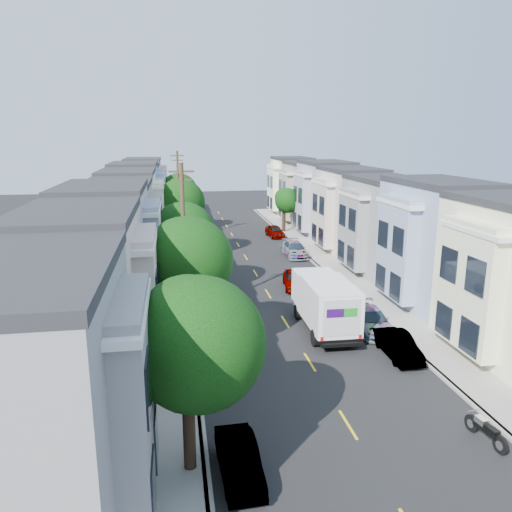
{
  "coord_description": "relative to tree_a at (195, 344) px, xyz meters",
  "views": [
    {
      "loc": [
        -6.81,
        -29.71,
        11.74
      ],
      "look_at": [
        -0.38,
        9.39,
        2.2
      ],
      "focal_mm": 35.0,
      "sensor_mm": 36.0,
      "label": 1
    }
  ],
  "objects": [
    {
      "name": "tree_far_r",
      "position": [
        13.2,
        44.24,
        -0.93
      ],
      "size": [
        3.1,
        3.1,
        5.53
      ],
      "color": "black",
      "rests_on": "ground"
    },
    {
      "name": "curb_right",
      "position": [
        12.35,
        28.85,
        -4.8
      ],
      "size": [
        0.3,
        70.0,
        0.15
      ],
      "primitive_type": "cube",
      "color": "gray",
      "rests_on": "ground"
    },
    {
      "name": "townhouse_row_right",
      "position": [
        17.45,
        28.85,
        -4.87
      ],
      "size": [
        5.0,
        70.0,
        8.5
      ],
      "primitive_type": "cube",
      "color": "gray",
      "rests_on": "ground"
    },
    {
      "name": "parked_right_a",
      "position": [
        11.2,
        7.75,
        -4.21
      ],
      "size": [
        1.46,
        3.96,
        1.31
      ],
      "primitive_type": "imported",
      "rotation": [
        0.0,
        0.0,
        -0.02
      ],
      "color": "#393939",
      "rests_on": "ground"
    },
    {
      "name": "ground",
      "position": [
        6.3,
        13.85,
        -4.87
      ],
      "size": [
        160.0,
        160.0,
        0.0
      ],
      "primitive_type": "plane",
      "color": "black",
      "rests_on": "ground"
    },
    {
      "name": "parked_left_b",
      "position": [
        1.4,
        7.16,
        -4.21
      ],
      "size": [
        2.26,
        4.54,
        1.31
      ],
      "primitive_type": "imported",
      "rotation": [
        0.0,
        0.0,
        0.1
      ],
      "color": "black",
      "rests_on": "ground"
    },
    {
      "name": "parked_left_d",
      "position": [
        1.4,
        27.83,
        -4.17
      ],
      "size": [
        2.7,
        5.22,
        1.41
      ],
      "primitive_type": "imported",
      "rotation": [
        0.0,
        0.0,
        -0.07
      ],
      "color": "#480906",
      "rests_on": "ground"
    },
    {
      "name": "parked_right_b",
      "position": [
        11.2,
        11.57,
        -4.18
      ],
      "size": [
        2.17,
        4.68,
        1.37
      ],
      "primitive_type": "imported",
      "rotation": [
        0.0,
        0.0,
        -0.05
      ],
      "color": "silver",
      "rests_on": "ground"
    },
    {
      "name": "parked_left_c",
      "position": [
        1.4,
        13.13,
        -4.12
      ],
      "size": [
        1.65,
        4.53,
        1.5
      ],
      "primitive_type": "imported",
      "rotation": [
        0.0,
        0.0,
        -0.01
      ],
      "color": "silver",
      "rests_on": "ground"
    },
    {
      "name": "lead_sedan",
      "position": [
        8.64,
        21.05,
        -4.17
      ],
      "size": [
        2.23,
        4.52,
        1.41
      ],
      "primitive_type": "imported",
      "rotation": [
        0.0,
        0.0,
        -0.13
      ],
      "color": "black",
      "rests_on": "ground"
    },
    {
      "name": "utility_pole_far",
      "position": [
        0.0,
        41.85,
        0.28
      ],
      "size": [
        1.6,
        0.26,
        10.0
      ],
      "color": "#42301E",
      "rests_on": "ground"
    },
    {
      "name": "tree_e",
      "position": [
        -0.0,
        47.03,
        0.08
      ],
      "size": [
        4.7,
        4.7,
        7.32
      ],
      "color": "black",
      "rests_on": "ground"
    },
    {
      "name": "utility_pole_near",
      "position": [
        0.0,
        15.85,
        0.28
      ],
      "size": [
        1.6,
        0.26,
        10.0
      ],
      "color": "#42301E",
      "rests_on": "ground"
    },
    {
      "name": "parked_right_c",
      "position": [
        11.2,
        31.45,
        -4.15
      ],
      "size": [
        2.03,
        4.79,
        1.44
      ],
      "primitive_type": "imported",
      "rotation": [
        0.0,
        0.0,
        -0.0
      ],
      "color": "black",
      "rests_on": "ground"
    },
    {
      "name": "curb_left",
      "position": [
        0.25,
        28.85,
        -4.8
      ],
      "size": [
        0.3,
        70.0,
        0.15
      ],
      "primitive_type": "cube",
      "color": "gray",
      "rests_on": "ground"
    },
    {
      "name": "townhouse_row_left",
      "position": [
        -4.85,
        28.85,
        -4.87
      ],
      "size": [
        5.0,
        70.0,
        8.5
      ],
      "primitive_type": "cube",
      "color": "gray",
      "rests_on": "ground"
    },
    {
      "name": "sidewalk_left",
      "position": [
        -1.05,
        28.85,
        -4.8
      ],
      "size": [
        2.6,
        70.0,
        0.15
      ],
      "primitive_type": "cube",
      "color": "gray",
      "rests_on": "ground"
    },
    {
      "name": "tree_c",
      "position": [
        0.0,
        20.78,
        -0.16
      ],
      "size": [
        4.7,
        4.7,
        7.08
      ],
      "color": "black",
      "rests_on": "ground"
    },
    {
      "name": "tree_a",
      "position": [
        0.0,
        0.0,
        0.0
      ],
      "size": [
        4.7,
        4.7,
        7.24
      ],
      "color": "black",
      "rests_on": "ground"
    },
    {
      "name": "tree_b",
      "position": [
        -0.0,
        9.41,
        0.54
      ],
      "size": [
        4.7,
        4.7,
        7.78
      ],
      "color": "black",
      "rests_on": "ground"
    },
    {
      "name": "road_slab",
      "position": [
        6.3,
        28.85,
        -4.86
      ],
      "size": [
        12.0,
        70.0,
        0.02
      ],
      "primitive_type": "cube",
      "color": "black",
      "rests_on": "ground"
    },
    {
      "name": "fedex_truck",
      "position": [
        8.37,
        12.17,
        -3.02
      ],
      "size": [
        2.66,
        6.91,
        3.32
      ],
      "rotation": [
        0.0,
        0.0,
        -0.02
      ],
      "color": "white",
      "rests_on": "ground"
    },
    {
      "name": "sidewalk_right",
      "position": [
        13.65,
        28.85,
        -4.8
      ],
      "size": [
        2.6,
        70.0,
        0.15
      ],
      "primitive_type": "cube",
      "color": "gray",
      "rests_on": "ground"
    },
    {
      "name": "motorcycle",
      "position": [
        11.23,
        -0.12,
        -4.39
      ],
      "size": [
        0.31,
        2.28,
        0.9
      ],
      "rotation": [
        0.0,
        0.0,
        0.15
      ],
      "color": "black",
      "rests_on": "ground"
    },
    {
      "name": "centerline",
      "position": [
        6.3,
        28.85,
        -4.87
      ],
      "size": [
        0.12,
        70.0,
        0.01
      ],
      "primitive_type": "cube",
      "color": "gold",
      "rests_on": "ground"
    },
    {
      "name": "parked_right_d",
      "position": [
        11.2,
        41.45,
        -4.18
      ],
      "size": [
        2.0,
        4.4,
        1.39
      ],
      "primitive_type": "imported",
      "rotation": [
        0.0,
        0.0,
        0.09
      ],
      "color": "black",
      "rests_on": "ground"
    },
    {
      "name": "parked_left_a",
      "position": [
        1.4,
        -0.58,
        -4.25
      ],
      "size": [
        1.47,
        3.79,
        1.25
      ],
      "primitive_type": "imported",
      "rotation": [
        0.0,
        0.0,
        0.04
      ],
      "color": "black",
      "rests_on": "ground"
    },
    {
      "name": "tree_d",
      "position": [
        -0.0,
        32.54,
        0.58
      ],
      "size": [
        4.7,
        4.7,
        7.82
      ],
      "color": "black",
      "rests_on": "ground"
    }
  ]
}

